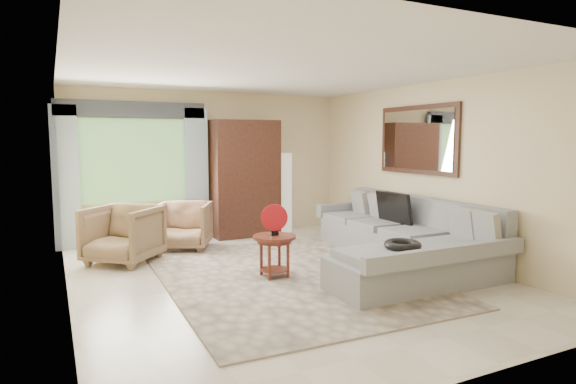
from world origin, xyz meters
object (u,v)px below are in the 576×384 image
armchair_left (123,234)px  floor_lamp (283,192)px  sectional_sofa (402,244)px  tv_screen (394,208)px  coffee_table (274,256)px  armchair_right (184,226)px  potted_plant (104,232)px  armoire (245,179)px

armchair_left → floor_lamp: bearing=62.3°
sectional_sofa → tv_screen: size_ratio=4.68×
floor_lamp → coffee_table: bearing=-117.8°
tv_screen → coffee_table: 2.23m
floor_lamp → armchair_right: bearing=-162.8°
armchair_left → potted_plant: bearing=142.9°
coffee_table → armchair_left: (-1.62, 1.63, 0.12)m
tv_screen → floor_lamp: 2.52m
armoire → potted_plant: bearing=-175.7°
armchair_left → armoire: (2.28, 1.08, 0.64)m
tv_screen → floor_lamp: bearing=106.1°
tv_screen → coffee_table: tv_screen is taller
sectional_sofa → coffee_table: size_ratio=6.31×
tv_screen → floor_lamp: (-0.70, 2.42, 0.03)m
coffee_table → tv_screen: bearing=9.2°
coffee_table → floor_lamp: floor_lamp is taller
sectional_sofa → coffee_table: 1.90m
sectional_sofa → floor_lamp: bearing=98.3°
tv_screen → armchair_right: bearing=147.5°
armchair_left → armchair_right: bearing=68.4°
armchair_right → potted_plant: (-1.16, 0.40, -0.08)m
tv_screen → armchair_left: 4.00m
armchair_left → armchair_right: 1.11m
coffee_table → armchair_right: armchair_right is taller
armoire → floor_lamp: size_ratio=1.40×
tv_screen → armchair_right: 3.32m
coffee_table → armchair_right: (-0.63, 2.12, 0.09)m
tv_screen → potted_plant: tv_screen is taller
sectional_sofa → floor_lamp: floor_lamp is taller
sectional_sofa → potted_plant: size_ratio=5.75×
coffee_table → potted_plant: (-1.79, 2.53, 0.01)m
armoire → floor_lamp: armoire is taller
coffee_table → armoire: bearing=76.3°
armchair_right → armoire: armoire is taller
coffee_table → armoire: size_ratio=0.26×
tv_screen → armchair_right: (-2.79, 1.78, -0.34)m
armchair_left → tv_screen: bearing=23.3°
potted_plant → tv_screen: bearing=-28.9°
sectional_sofa → armchair_left: 3.96m
potted_plant → armoire: 2.57m
tv_screen → sectional_sofa: bearing=-116.5°
potted_plant → sectional_sofa: bearing=-36.4°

